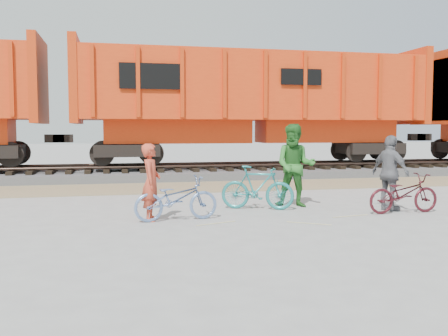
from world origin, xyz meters
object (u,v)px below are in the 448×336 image
Objects in this scene: bicycle_blue at (176,198)px; person_solo at (151,182)px; bicycle_teal at (257,188)px; person_woman at (390,173)px; hopper_car_center at (254,101)px; person_man at (295,165)px; bicycle_maroon at (404,193)px.

person_solo is at bearing 71.36° from bicycle_blue.
person_solo reaches higher than bicycle_teal.
hopper_car_center is at bearing -13.59° from person_woman.
person_man is 2.19m from person_woman.
hopper_car_center is 6.99× the size of person_man.
bicycle_teal is (-2.24, -8.27, -2.49)m from hopper_car_center.
person_solo is (-5.56, 0.30, 0.35)m from bicycle_maroon.
bicycle_teal reaches higher than bicycle_blue.
bicycle_teal is 1.08× the size of person_solo.
bicycle_maroon is 0.59m from person_woman.
bicycle_maroon is 2.54m from person_man.
person_man is (1.00, 0.20, 0.49)m from bicycle_teal.
person_solo is at bearing 73.11° from person_woman.
bicycle_blue is at bearing 86.18° from bicycle_maroon.
person_man is (-2.04, 1.41, 0.56)m from bicycle_maroon.
bicycle_teal is at bearing 66.67° from bicycle_maroon.
bicycle_teal is 3.07m from person_woman.
person_solo is 0.79× the size of person_man.
bicycle_maroon is 1.07× the size of person_solo.
person_man reaches higher than person_woman.
person_man is (3.53, 1.11, 0.21)m from person_solo.
person_man reaches higher than bicycle_blue.
person_man is at bearing -75.48° from bicycle_blue.
bicycle_teal is at bearing -56.83° from person_solo.
person_man reaches higher than bicycle_teal.
bicycle_teal reaches higher than bicycle_maroon.
bicycle_blue is 0.61m from person_solo.
person_solo is 0.91× the size of person_woman.
bicycle_teal is at bearing -105.18° from hopper_car_center.
hopper_car_center is 9.85m from bicycle_maroon.
bicycle_maroon is 0.84× the size of person_man.
hopper_car_center is 10.58m from person_solo.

